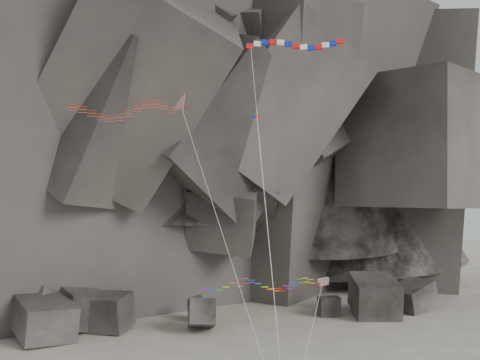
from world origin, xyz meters
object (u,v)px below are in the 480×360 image
object	(u,v)px
parafoil_kite	(261,284)
pennant_kite	(262,178)
delta_kite	(120,110)
banner_kite	(295,48)

from	to	relation	value
parafoil_kite	pennant_kite	world-z (taller)	pennant_kite
delta_kite	pennant_kite	xyz separation A→B (m)	(11.88, -3.20, -5.95)
delta_kite	pennant_kite	size ratio (longest dim) A/B	1.08
delta_kite	parafoil_kite	bearing A→B (deg)	-23.72
banner_kite	parafoil_kite	world-z (taller)	banner_kite
banner_kite	pennant_kite	size ratio (longest dim) A/B	1.25
parafoil_kite	delta_kite	bearing A→B (deg)	171.16
pennant_kite	banner_kite	bearing A→B (deg)	-2.96
banner_kite	parafoil_kite	size ratio (longest dim) A/B	2.55
banner_kite	parafoil_kite	distance (m)	21.28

